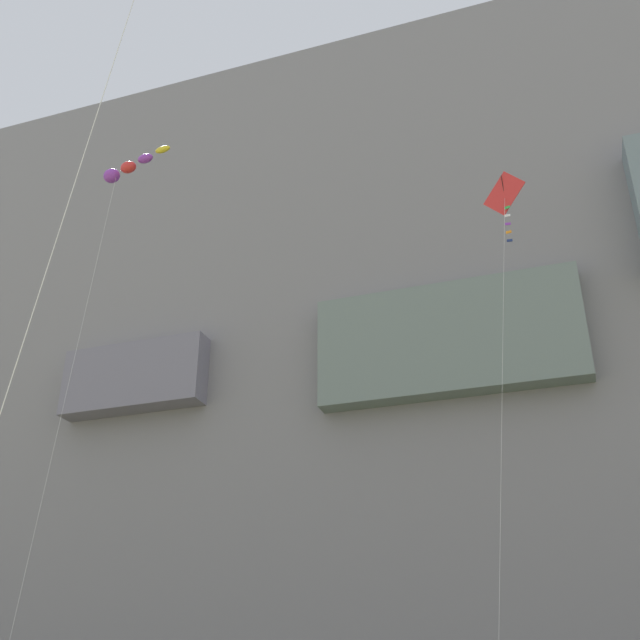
# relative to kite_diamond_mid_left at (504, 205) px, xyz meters

# --- Properties ---
(cliff_face) EXTENTS (180.00, 31.40, 55.69)m
(cliff_face) POSITION_rel_kite_diamond_mid_left_xyz_m (-5.56, 31.46, 4.09)
(cliff_face) COLOR gray
(cliff_face) RESTS_ON ground
(kite_diamond_mid_left) EXTENTS (3.19, 5.95, 25.55)m
(kite_diamond_mid_left) POSITION_rel_kite_diamond_mid_left_xyz_m (0.00, 0.00, 0.00)
(kite_diamond_mid_left) COLOR red
(kite_diamond_mid_left) RESTS_ON ground
(kite_windsock_far_right) EXTENTS (4.41, 5.13, 28.43)m
(kite_windsock_far_right) POSITION_rel_kite_diamond_mid_left_xyz_m (-18.37, -3.38, 4.15)
(kite_windsock_far_right) COLOR purple
(kite_windsock_far_right) RESTS_ON ground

